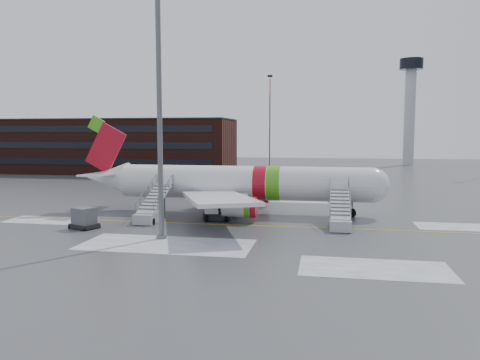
% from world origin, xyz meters
% --- Properties ---
extents(ground, '(260.00, 260.00, 0.00)m').
position_xyz_m(ground, '(0.00, 0.00, 0.00)').
color(ground, '#494C4F').
rests_on(ground, ground).
extents(airliner, '(35.03, 32.97, 11.18)m').
position_xyz_m(airliner, '(-3.39, 5.89, 3.42)').
color(airliner, silver).
rests_on(airliner, ground).
extents(airstair_fwd, '(2.05, 7.70, 3.48)m').
position_xyz_m(airstair_fwd, '(8.10, -0.65, 1.06)').
color(airstair_fwd, '#A8AAAF').
rests_on(airstair_fwd, ground).
extents(airstair_aft, '(2.05, 7.70, 3.48)m').
position_xyz_m(airstair_aft, '(-10.96, -0.65, 1.06)').
color(airstair_aft, '#A5A7AC').
rests_on(airstair_aft, ground).
extents(pushback_tug, '(3.02, 2.41, 1.63)m').
position_xyz_m(pushback_tug, '(-4.50, 0.96, 0.72)').
color(pushback_tug, black).
rests_on(pushback_tug, ground).
extents(uld_container, '(2.93, 2.55, 2.00)m').
position_xyz_m(uld_container, '(-15.89, -5.15, 0.94)').
color(uld_container, black).
rests_on(uld_container, ground).
extents(light_mast_near, '(1.20, 1.20, 26.68)m').
position_xyz_m(light_mast_near, '(-7.16, -7.92, 13.76)').
color(light_mast_near, '#595B60').
rests_on(light_mast_near, ground).
extents(terminal_building, '(62.00, 16.11, 12.30)m').
position_xyz_m(terminal_building, '(-45.00, 54.98, 6.20)').
color(terminal_building, '#3F1E16').
rests_on(terminal_building, ground).
extents(control_tower, '(6.40, 6.40, 30.00)m').
position_xyz_m(control_tower, '(30.00, 95.00, 18.75)').
color(control_tower, '#B2B5BA').
rests_on(control_tower, ground).
extents(light_mast_far_n, '(1.20, 1.20, 24.25)m').
position_xyz_m(light_mast_far_n, '(-8.00, 78.00, 13.84)').
color(light_mast_far_n, '#595B60').
rests_on(light_mast_far_n, ground).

